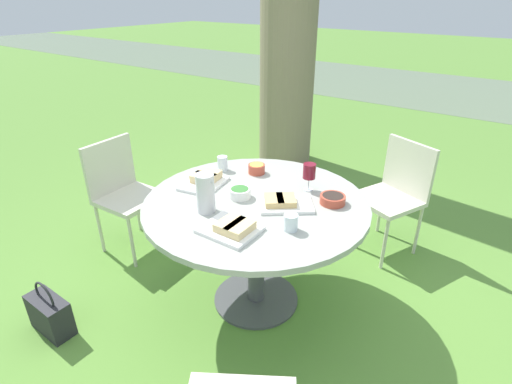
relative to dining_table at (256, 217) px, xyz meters
name	(u,v)px	position (x,y,z in m)	size (l,w,h in m)	color
ground_plane	(256,299)	(0.00, 0.00, -0.65)	(40.00, 40.00, 0.00)	#5B8C38
river_strip	(472,94)	(0.00, 7.53, -0.65)	(40.00, 3.86, 0.01)	#6B7F5B
dining_table	(256,217)	(0.00, 0.00, 0.00)	(1.36, 1.36, 0.77)	#4C4C51
chair_near_left	(122,188)	(-1.24, -0.07, -0.13)	(0.44, 0.46, 0.89)	beige
chair_far_back	(395,189)	(0.49, 1.17, -0.13)	(0.57, 0.56, 0.89)	beige
water_pitcher	(206,193)	(-0.16, -0.27, 0.23)	(0.11, 0.11, 0.23)	silver
wine_glass	(309,172)	(0.18, 0.31, 0.24)	(0.08, 0.08, 0.18)	silver
platter_bread_main	(283,202)	(0.17, 0.04, 0.14)	(0.38, 0.36, 0.06)	white
platter_charcuterie	(205,180)	(-0.41, 0.00, 0.14)	(0.29, 0.34, 0.07)	white
platter_sandwich_side	(232,228)	(0.10, -0.35, 0.14)	(0.30, 0.25, 0.06)	white
bowl_fries	(257,168)	(-0.24, 0.33, 0.15)	(0.11, 0.11, 0.07)	#B74733
bowl_salad	(240,192)	(-0.11, -0.02, 0.15)	(0.13, 0.13, 0.06)	white
bowl_olives	(333,199)	(0.38, 0.24, 0.14)	(0.15, 0.15, 0.05)	#B74733
cup_water_near	(291,222)	(0.34, -0.15, 0.16)	(0.08, 0.08, 0.09)	silver
cup_water_far	(222,163)	(-0.46, 0.24, 0.16)	(0.07, 0.07, 0.10)	silver
handbag	(50,314)	(-0.86, -0.97, -0.53)	(0.30, 0.14, 0.37)	#232328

